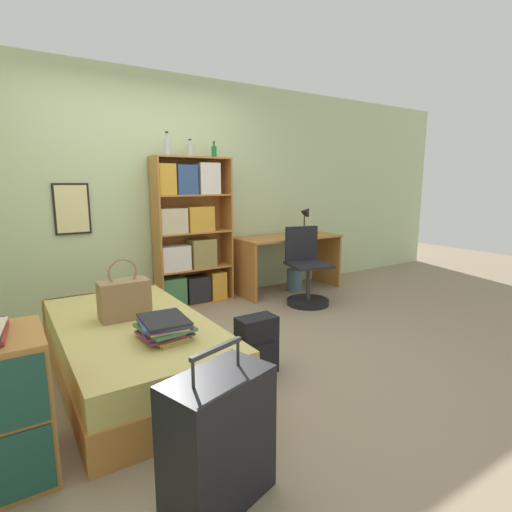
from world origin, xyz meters
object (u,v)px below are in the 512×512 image
bottle_green (167,147)px  desk_lamp (306,215)px  bed (133,348)px  bookcase (190,236)px  desk_chair (306,280)px  backpack (257,345)px  handbag (124,299)px  book_stack_on_bed (164,328)px  bottle_brown (190,150)px  desk (288,252)px  waste_bin (294,280)px  suitcase (218,439)px  bottle_clear (214,151)px

bottle_green → desk_lamp: size_ratio=0.64×
bed → bookcase: bookcase is taller
desk_chair → backpack: desk_chair is taller
handbag → book_stack_on_bed: size_ratio=1.18×
bed → bottle_brown: 2.39m
desk → waste_bin: (0.07, -0.06, -0.38)m
bottle_brown → desk_chair: 1.99m
book_stack_on_bed → backpack: (0.70, -0.03, -0.27)m
suitcase → bottle_clear: 3.48m
desk_lamp → bottle_green: bearing=176.0°
book_stack_on_bed → desk: (2.31, 1.71, 0.03)m
bookcase → bottle_clear: (0.33, -0.01, 0.96)m
desk_lamp → suitcase: bearing=-135.5°
desk → bed: bearing=-152.4°
bottle_clear → desk: 1.59m
desk_chair → waste_bin: bearing=65.6°
suitcase → backpack: size_ratio=1.69×
bottle_green → desk: 2.00m
suitcase → bottle_brown: bottle_brown is taller
bottle_clear → book_stack_on_bed: bearing=-125.7°
handbag → desk_lamp: desk_lamp is taller
bookcase → bottle_brown: (0.04, 0.02, 0.96)m
desk → backpack: bearing=-132.9°
bottle_clear → backpack: 2.51m
bookcase → desk_lamp: (1.61, -0.14, 0.18)m
bottle_clear → bed: bearing=-135.4°
handbag → waste_bin: (2.49, 1.12, -0.43)m
bottle_clear → desk_chair: (0.81, -0.72, -1.47)m
suitcase → desk_lamp: (2.73, 2.68, 0.68)m
bookcase → bottle_green: 1.01m
suitcase → bottle_clear: bearing=62.8°
book_stack_on_bed → waste_bin: 2.92m
bottle_clear → backpack: bearing=-108.6°
book_stack_on_bed → bottle_clear: bottle_clear is taller
bottle_brown → suitcase: bearing=-112.2°
bed → desk: 2.73m
bed → bottle_green: (0.85, 1.39, 1.58)m
bookcase → desk_lamp: 1.63m
bottle_brown → backpack: bottle_brown is taller
book_stack_on_bed → desk: bearing=36.5°
handbag → bottle_clear: 2.29m
book_stack_on_bed → suitcase: size_ratio=0.52×
bookcase → bottle_green: size_ratio=6.71×
bed → handbag: handbag is taller
desk_lamp → waste_bin: bearing=-165.6°
desk → desk_chair: size_ratio=1.55×
handbag → waste_bin: 2.76m
desk → bottle_green: bearing=175.2°
handbag → bottle_clear: (1.44, 1.32, 1.19)m
handbag → bottle_brown: bearing=49.5°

